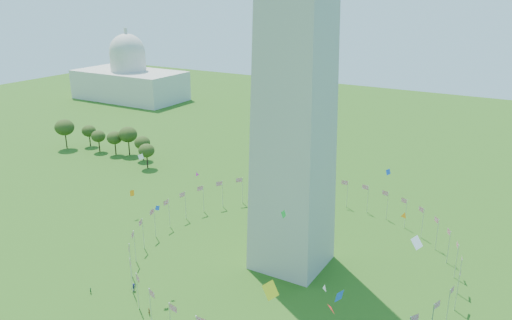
{
  "coord_description": "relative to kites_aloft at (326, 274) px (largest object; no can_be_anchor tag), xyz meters",
  "views": [
    {
      "loc": [
        49.37,
        -52.03,
        66.55
      ],
      "look_at": [
        -1.67,
        35.0,
        32.04
      ],
      "focal_mm": 35.0,
      "sensor_mm": 36.0,
      "label": 1
    }
  ],
  "objects": [
    {
      "name": "kites_aloft",
      "position": [
        0.0,
        0.0,
        0.0
      ],
      "size": [
        123.5,
        62.21,
        33.46
      ],
      "color": "red",
      "rests_on": "ground"
    },
    {
      "name": "flag_ring",
      "position": [
        -20.4,
        27.46,
        -13.18
      ],
      "size": [
        80.24,
        80.24,
        9.0
      ],
      "color": "silver",
      "rests_on": "ground"
    },
    {
      "name": "capitol_building",
      "position": [
        -200.4,
        157.46,
        5.32
      ],
      "size": [
        70.0,
        35.0,
        46.0
      ],
      "primitive_type": null,
      "color": "beige",
      "rests_on": "ground"
    },
    {
      "name": "tree_line_west",
      "position": [
        -128.27,
        68.16,
        -12.16
      ],
      "size": [
        55.68,
        15.77,
        12.94
      ],
      "color": "#39511B",
      "rests_on": "ground"
    }
  ]
}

